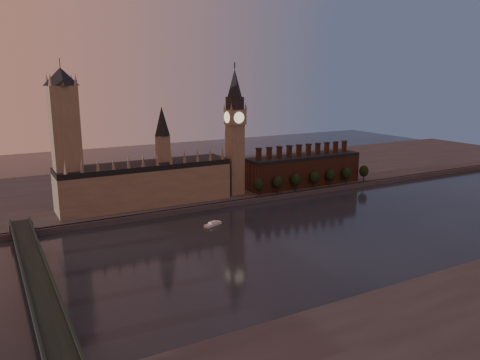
% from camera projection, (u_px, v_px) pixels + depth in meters
% --- Properties ---
extents(ground, '(900.00, 900.00, 0.00)m').
position_uv_depth(ground, '(304.00, 239.00, 293.71)').
color(ground, black).
rests_on(ground, ground).
extents(north_bank, '(900.00, 182.00, 4.00)m').
position_uv_depth(north_bank, '(192.00, 182.00, 445.18)').
color(north_bank, '#48484D').
rests_on(north_bank, ground).
extents(palace_of_westminster, '(130.00, 30.30, 74.00)m').
position_uv_depth(palace_of_westminster, '(146.00, 182.00, 356.51)').
color(palace_of_westminster, gray).
rests_on(palace_of_westminster, north_bank).
extents(victoria_tower, '(24.00, 24.00, 108.00)m').
position_uv_depth(victoria_tower, '(66.00, 137.00, 322.08)').
color(victoria_tower, gray).
rests_on(victoria_tower, north_bank).
extents(big_ben, '(15.00, 15.00, 107.00)m').
position_uv_depth(big_ben, '(235.00, 131.00, 379.93)').
color(big_ben, gray).
rests_on(big_ben, north_bank).
extents(chimney_block, '(110.00, 25.00, 37.00)m').
position_uv_depth(chimney_block, '(303.00, 170.00, 421.60)').
color(chimney_block, '#553220').
rests_on(chimney_block, north_bank).
extents(embankment_tree_0, '(8.60, 8.60, 14.88)m').
position_uv_depth(embankment_tree_0, '(259.00, 185.00, 382.38)').
color(embankment_tree_0, black).
rests_on(embankment_tree_0, north_bank).
extents(embankment_tree_1, '(8.60, 8.60, 14.88)m').
position_uv_depth(embankment_tree_1, '(278.00, 182.00, 390.66)').
color(embankment_tree_1, black).
rests_on(embankment_tree_1, north_bank).
extents(embankment_tree_2, '(8.60, 8.60, 14.88)m').
position_uv_depth(embankment_tree_2, '(296.00, 180.00, 399.60)').
color(embankment_tree_2, black).
rests_on(embankment_tree_2, north_bank).
extents(embankment_tree_3, '(8.60, 8.60, 14.88)m').
position_uv_depth(embankment_tree_3, '(314.00, 178.00, 409.11)').
color(embankment_tree_3, black).
rests_on(embankment_tree_3, north_bank).
extents(embankment_tree_4, '(8.60, 8.60, 14.88)m').
position_uv_depth(embankment_tree_4, '(330.00, 175.00, 418.22)').
color(embankment_tree_4, black).
rests_on(embankment_tree_4, north_bank).
extents(embankment_tree_5, '(8.60, 8.60, 14.88)m').
position_uv_depth(embankment_tree_5, '(346.00, 173.00, 426.34)').
color(embankment_tree_5, black).
rests_on(embankment_tree_5, north_bank).
extents(embankment_tree_6, '(8.60, 8.60, 14.88)m').
position_uv_depth(embankment_tree_6, '(364.00, 171.00, 436.67)').
color(embankment_tree_6, black).
rests_on(embankment_tree_6, north_bank).
extents(westminster_bridge, '(14.00, 200.00, 11.55)m').
position_uv_depth(westminster_bridge, '(38.00, 281.00, 216.31)').
color(westminster_bridge, '#1C2B26').
rests_on(westminster_bridge, ground).
extents(river_boat, '(14.60, 9.08, 2.82)m').
position_uv_depth(river_boat, '(213.00, 224.00, 320.88)').
color(river_boat, white).
rests_on(river_boat, ground).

